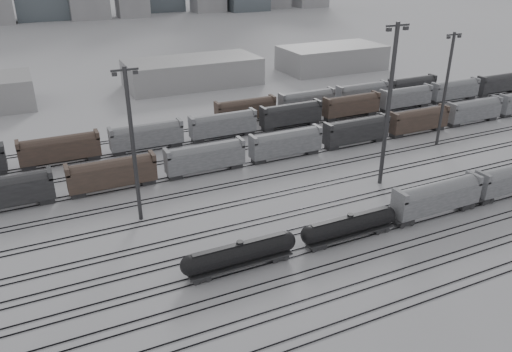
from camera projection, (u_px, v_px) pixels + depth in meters
name	position (u px, v px, depth m)	size (l,w,h in m)	color
ground	(343.00, 245.00, 71.02)	(900.00, 900.00, 0.00)	silver
tracks	(284.00, 194.00, 85.36)	(220.00, 71.50, 0.16)	black
tank_car_a	(240.00, 254.00, 64.86)	(16.18, 2.70, 4.00)	black
tank_car_b	(349.00, 225.00, 71.54)	(15.85, 2.64, 3.92)	black
hopper_car_a	(437.00, 196.00, 77.33)	(15.65, 3.11, 5.60)	black
hopper_car_b	(512.00, 178.00, 83.84)	(14.97, 2.97, 5.35)	black
light_mast_b	(133.00, 143.00, 72.49)	(3.81, 0.61, 23.84)	#343437
light_mast_c	(389.00, 103.00, 83.42)	(4.48, 0.72, 27.99)	#343437
light_mast_d	(446.00, 88.00, 101.73)	(3.76, 0.60, 23.50)	#343437
bg_string_near	(286.00, 145.00, 99.23)	(151.00, 3.00, 5.60)	gray
bg_string_mid	(291.00, 116.00, 116.24)	(151.00, 3.00, 5.60)	black
bg_string_far	(335.00, 98.00, 129.60)	(66.00, 3.00, 5.60)	#4E3B31
warehouse_mid	(193.00, 72.00, 151.22)	(40.00, 18.00, 8.00)	gray
warehouse_right	(332.00, 58.00, 170.62)	(35.00, 18.00, 8.00)	gray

